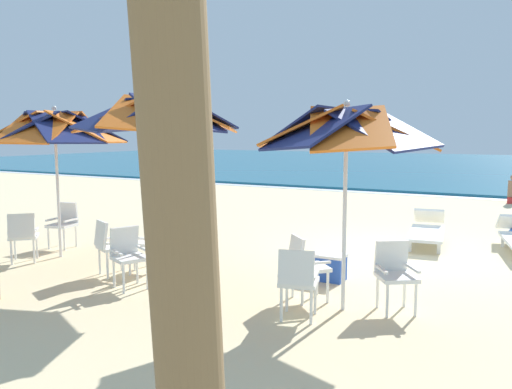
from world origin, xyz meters
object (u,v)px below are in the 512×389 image
Objects in this scene: sun_lounger_1 at (427,230)px; cooler_box at (328,267)px; beach_umbrella_0 at (346,130)px; beach_umbrella_1 at (157,116)px; plastic_chair_6 at (64,222)px; plastic_chair_7 at (23,234)px; plastic_chair_3 at (110,244)px; palm_tree_1 at (178,69)px; plastic_chair_2 at (395,271)px; plastic_chair_5 at (128,253)px; plastic_chair_1 at (305,264)px; plastic_chair_4 at (153,240)px; beach_umbrella_2 at (55,129)px; plastic_chair_0 at (298,279)px.

sun_lounger_1 reaches higher than cooler_box.
beach_umbrella_0 reaches higher than sun_lounger_1.
beach_umbrella_1 is 3.25× the size of plastic_chair_6.
plastic_chair_3 is at bearing 3.60° from plastic_chair_7.
palm_tree_1 is 5.88m from cooler_box.
plastic_chair_2 is 6.50m from plastic_chair_6.
palm_tree_1 reaches higher than plastic_chair_5.
beach_umbrella_1 is at bearing -15.04° from plastic_chair_6.
sun_lounger_1 is 8.92m from palm_tree_1.
plastic_chair_2 and plastic_chair_7 have the same top height.
plastic_chair_1 is 1.00× the size of plastic_chair_3.
beach_umbrella_0 is at bearing -10.27° from plastic_chair_1.
beach_umbrella_1 reaches higher than sun_lounger_1.
plastic_chair_4 is 5.44m from sun_lounger_1.
plastic_chair_1 is 5.41m from plastic_chair_6.
sun_lounger_1 is at bearing 50.82° from plastic_chair_3.
plastic_chair_6 is (-2.61, 0.49, 0.00)m from plastic_chair_4.
plastic_chair_6 is at bearing 175.35° from plastic_chair_2.
plastic_chair_2 is 4.28m from plastic_chair_3.
beach_umbrella_0 is 2.90m from beach_umbrella_1.
plastic_chair_4 is (0.38, 0.57, 0.00)m from plastic_chair_3.
plastic_chair_2 is at bearing 0.57° from beach_umbrella_2.
palm_tree_1 reaches higher than plastic_chair_3.
sun_lounger_1 is at bearing 83.97° from plastic_chair_0.
plastic_chair_0 is 0.21× the size of palm_tree_1.
plastic_chair_5 is at bearing -101.25° from beach_umbrella_1.
plastic_chair_7 is (-0.20, -0.59, -1.78)m from beach_umbrella_2.
plastic_chair_6 is (-3.02, 0.81, -1.95)m from beach_umbrella_1.
plastic_chair_6 is at bearing 106.90° from plastic_chair_7.
plastic_chair_0 is 0.31× the size of beach_umbrella_1.
plastic_chair_5 reaches higher than sun_lounger_1.
plastic_chair_4 is at bearing 141.63° from beach_umbrella_1.
beach_umbrella_2 reaches higher than cooler_box.
plastic_chair_3 reaches higher than sun_lounger_1.
plastic_chair_0 is 1.27m from plastic_chair_2.
beach_umbrella_2 reaches higher than plastic_chair_3.
beach_umbrella_2 reaches higher than plastic_chair_2.
beach_umbrella_0 is at bearing -152.56° from plastic_chair_2.
plastic_chair_2 reaches higher than cooler_box.
plastic_chair_3 is at bearing -172.85° from plastic_chair_2.
plastic_chair_6 is at bearing 169.44° from plastic_chair_4.
plastic_chair_0 is at bearing -2.57° from plastic_chair_7.
plastic_chair_1 is 3.15m from plastic_chair_3.
plastic_chair_4 is 0.21× the size of palm_tree_1.
palm_tree_1 is at bearing -87.07° from sun_lounger_1.
beach_umbrella_1 reaches higher than plastic_chair_7.
beach_umbrella_2 is 5.34× the size of cooler_box.
plastic_chair_5 is at bearing -18.87° from beach_umbrella_2.
plastic_chair_1 is at bearing 2.26° from beach_umbrella_1.
beach_umbrella_0 reaches higher than plastic_chair_1.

